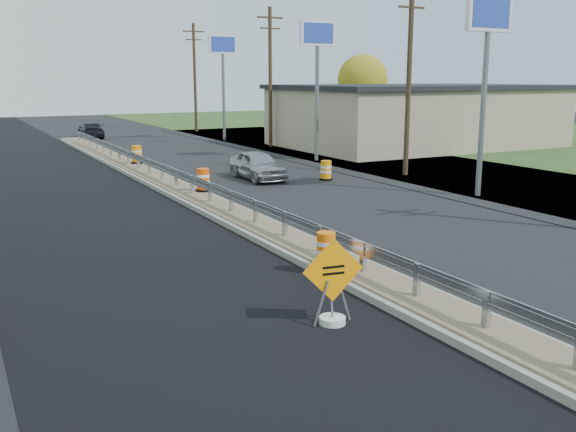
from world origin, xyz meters
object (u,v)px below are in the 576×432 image
caution_sign (333,303)px  barrel_median_far (137,155)px  barrel_median_mid (203,180)px  barrel_median_near (326,250)px  car_dark_far (91,130)px  car_silver (258,165)px  barrel_shoulder_near (326,171)px

caution_sign → barrel_median_far: caution_sign is taller
barrel_median_mid → barrel_median_near: bearing=-95.5°
car_dark_far → caution_sign: bearing=90.1°
caution_sign → barrel_median_near: 3.27m
barrel_median_near → barrel_median_mid: (1.10, 11.37, 0.04)m
caution_sign → barrel_median_mid: bearing=87.8°
barrel_median_far → car_dark_far: 18.85m
caution_sign → car_dark_far: size_ratio=0.40×
caution_sign → car_silver: (6.58, 17.30, 0.24)m
barrel_median_near → barrel_median_mid: bearing=84.5°
caution_sign → car_dark_far: (3.93, 42.90, 0.19)m
caution_sign → barrel_median_near: bearing=69.5°
caution_sign → car_silver: caution_sign is taller
barrel_median_mid → barrel_shoulder_near: (6.69, 1.41, -0.23)m
barrel_median_near → barrel_shoulder_near: (7.79, 12.78, -0.19)m
barrel_shoulder_near → car_silver: bearing=149.1°
barrel_median_far → car_dark_far: size_ratio=0.22×
barrel_median_far → car_dark_far: bearing=86.0°
barrel_median_far → barrel_shoulder_near: size_ratio=1.04×
car_dark_far → car_silver: bearing=101.3°
barrel_median_near → barrel_median_far: size_ratio=0.88×
caution_sign → barrel_median_mid: caution_sign is taller
caution_sign → barrel_shoulder_near: (9.37, 15.64, -0.00)m
barrel_median_near → car_silver: (5.00, 14.45, 0.05)m
barrel_median_far → car_silver: bearing=-59.7°
caution_sign → barrel_median_mid: size_ratio=1.88×
barrel_shoulder_near → car_silver: 3.26m
car_dark_far → barrel_median_near: bearing=92.0°
caution_sign → car_silver: size_ratio=0.44×
barrel_median_far → barrel_shoulder_near: (6.76, -8.45, -0.25)m
car_silver → barrel_median_mid: bearing=-140.7°
barrel_median_far → car_silver: (3.97, -6.78, -0.01)m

